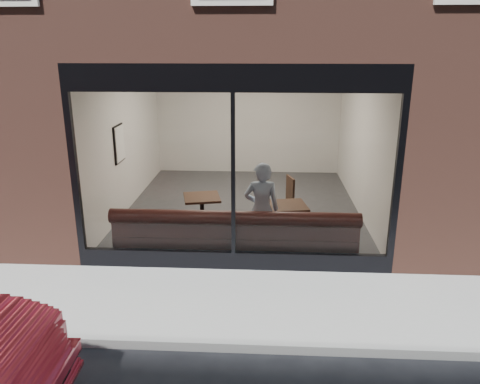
# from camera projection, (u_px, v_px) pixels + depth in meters

# --- Properties ---
(ground) EXTENTS (120.00, 120.00, 0.00)m
(ground) POSITION_uv_depth(u_px,v_px,m) (222.00, 347.00, 5.59)
(ground) COLOR black
(ground) RESTS_ON ground
(sidewalk_near) EXTENTS (40.00, 2.00, 0.01)m
(sidewalk_near) POSITION_uv_depth(u_px,v_px,m) (229.00, 303.00, 6.54)
(sidewalk_near) COLOR gray
(sidewalk_near) RESTS_ON ground
(kerb_near) EXTENTS (40.00, 0.10, 0.12)m
(kerb_near) POSITION_uv_depth(u_px,v_px,m) (222.00, 346.00, 5.52)
(kerb_near) COLOR gray
(kerb_near) RESTS_ON ground
(host_building_pier_left) EXTENTS (2.50, 12.00, 3.20)m
(host_building_pier_left) POSITION_uv_depth(u_px,v_px,m) (113.00, 114.00, 12.91)
(host_building_pier_left) COLOR brown
(host_building_pier_left) RESTS_ON ground
(host_building_pier_right) EXTENTS (2.50, 12.00, 3.20)m
(host_building_pier_right) POSITION_uv_depth(u_px,v_px,m) (388.00, 116.00, 12.52)
(host_building_pier_right) COLOR brown
(host_building_pier_right) RESTS_ON ground
(host_building_backfill) EXTENTS (5.00, 6.00, 3.20)m
(host_building_backfill) POSITION_uv_depth(u_px,v_px,m) (252.00, 102.00, 15.57)
(host_building_backfill) COLOR brown
(host_building_backfill) RESTS_ON ground
(cafe_floor) EXTENTS (6.00, 6.00, 0.00)m
(cafe_floor) POSITION_uv_depth(u_px,v_px,m) (243.00, 207.00, 10.34)
(cafe_floor) COLOR #2D2D30
(cafe_floor) RESTS_ON ground
(cafe_ceiling) EXTENTS (6.00, 6.00, 0.00)m
(cafe_ceiling) POSITION_uv_depth(u_px,v_px,m) (243.00, 58.00, 9.38)
(cafe_ceiling) COLOR white
(cafe_ceiling) RESTS_ON host_building_upper
(cafe_wall_back) EXTENTS (5.00, 0.00, 5.00)m
(cafe_wall_back) POSITION_uv_depth(u_px,v_px,m) (248.00, 115.00, 12.70)
(cafe_wall_back) COLOR silver
(cafe_wall_back) RESTS_ON ground
(cafe_wall_left) EXTENTS (0.00, 6.00, 6.00)m
(cafe_wall_left) POSITION_uv_depth(u_px,v_px,m) (127.00, 135.00, 9.99)
(cafe_wall_left) COLOR silver
(cafe_wall_left) RESTS_ON ground
(cafe_wall_right) EXTENTS (0.00, 6.00, 6.00)m
(cafe_wall_right) POSITION_uv_depth(u_px,v_px,m) (362.00, 137.00, 9.73)
(cafe_wall_right) COLOR silver
(cafe_wall_right) RESTS_ON ground
(storefront_kick) EXTENTS (5.00, 0.10, 0.30)m
(storefront_kick) POSITION_uv_depth(u_px,v_px,m) (234.00, 260.00, 7.49)
(storefront_kick) COLOR black
(storefront_kick) RESTS_ON ground
(storefront_header) EXTENTS (5.00, 0.10, 0.40)m
(storefront_header) POSITION_uv_depth(u_px,v_px,m) (233.00, 78.00, 6.63)
(storefront_header) COLOR black
(storefront_header) RESTS_ON host_building_upper
(storefront_mullion) EXTENTS (0.06, 0.10, 2.50)m
(storefront_mullion) POSITION_uv_depth(u_px,v_px,m) (233.00, 176.00, 7.07)
(storefront_mullion) COLOR black
(storefront_mullion) RESTS_ON storefront_kick
(storefront_glass) EXTENTS (4.80, 0.00, 4.80)m
(storefront_glass) POSITION_uv_depth(u_px,v_px,m) (233.00, 177.00, 7.04)
(storefront_glass) COLOR white
(storefront_glass) RESTS_ON storefront_kick
(banquette) EXTENTS (4.00, 0.55, 0.45)m
(banquette) POSITION_uv_depth(u_px,v_px,m) (235.00, 246.00, 7.85)
(banquette) COLOR #381A14
(banquette) RESTS_ON cafe_floor
(person) EXTENTS (0.61, 0.42, 1.62)m
(person) POSITION_uv_depth(u_px,v_px,m) (261.00, 209.00, 7.84)
(person) COLOR #A8BEDB
(person) RESTS_ON cafe_floor
(cafe_table_left) EXTENTS (0.78, 0.78, 0.04)m
(cafe_table_left) POSITION_uv_depth(u_px,v_px,m) (202.00, 197.00, 8.67)
(cafe_table_left) COLOR #321C13
(cafe_table_left) RESTS_ON cafe_floor
(cafe_table_right) EXTENTS (0.75, 0.75, 0.04)m
(cafe_table_right) POSITION_uv_depth(u_px,v_px,m) (288.00, 206.00, 8.23)
(cafe_table_right) COLOR #321C13
(cafe_table_right) RESTS_ON cafe_floor
(cafe_chair_right) EXTENTS (0.50, 0.50, 0.04)m
(cafe_chair_right) POSITION_uv_depth(u_px,v_px,m) (281.00, 211.00, 9.41)
(cafe_chair_right) COLOR #321C13
(cafe_chair_right) RESTS_ON cafe_floor
(wall_poster) EXTENTS (0.02, 0.52, 0.70)m
(wall_poster) POSITION_uv_depth(u_px,v_px,m) (120.00, 144.00, 9.40)
(wall_poster) COLOR white
(wall_poster) RESTS_ON cafe_wall_left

